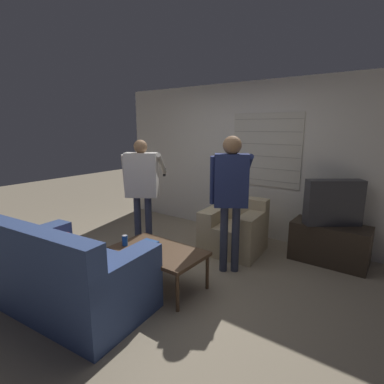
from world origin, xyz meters
The scene contains 12 objects.
ground_plane centered at (0.00, 0.00, 0.00)m, with size 16.00×16.00×0.00m, color gray.
wall_back centered at (0.01, 2.03, 1.28)m, with size 5.20×0.08×2.55m.
couch_blue centered at (-0.39, -1.11, 0.35)m, with size 1.70×1.09×0.95m.
armchair_beige centered at (0.26, 1.20, 0.33)m, with size 0.89×0.83×0.79m.
coffee_table centered at (0.04, -0.23, 0.41)m, with size 1.08×0.62×0.45m.
tv_stand centered at (1.50, 1.62, 0.27)m, with size 0.98×0.47×0.55m.
tv centered at (1.50, 1.62, 0.85)m, with size 0.70×0.60×0.61m.
person_left_standing centered at (-0.82, 0.38, 1.05)m, with size 0.56×0.82×1.66m.
person_right_standing centered at (0.52, 0.59, 1.10)m, with size 0.52×0.82×1.73m.
book_stack centered at (-0.10, -0.24, 0.48)m, with size 0.21×0.15×0.07m.
soda_can centered at (-0.36, -0.38, 0.51)m, with size 0.07×0.07×0.13m.
spare_remote centered at (-0.22, -0.20, 0.46)m, with size 0.04×0.13×0.02m.
Camera 1 is at (2.27, -2.60, 1.84)m, focal length 28.00 mm.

